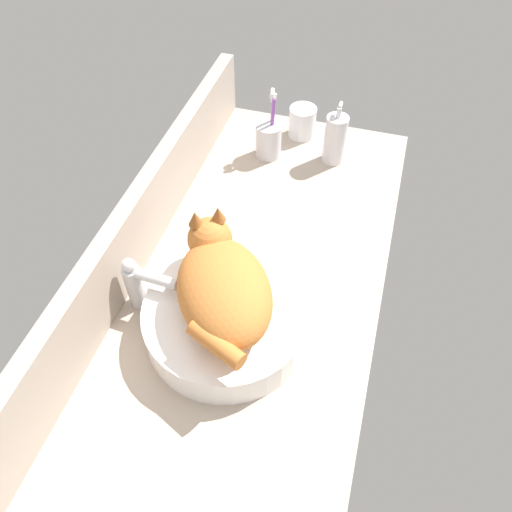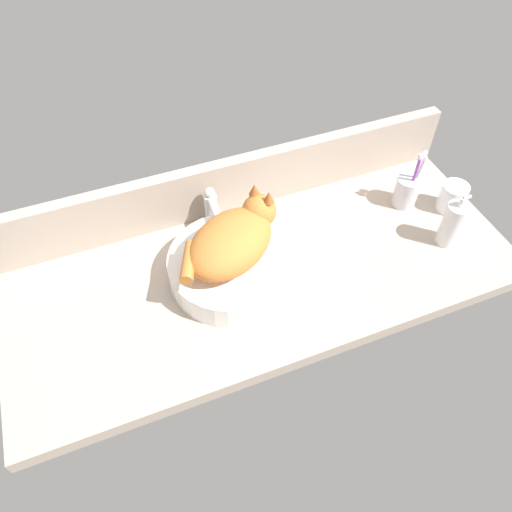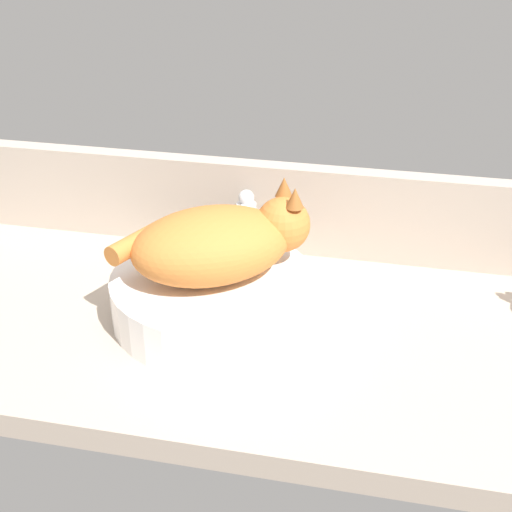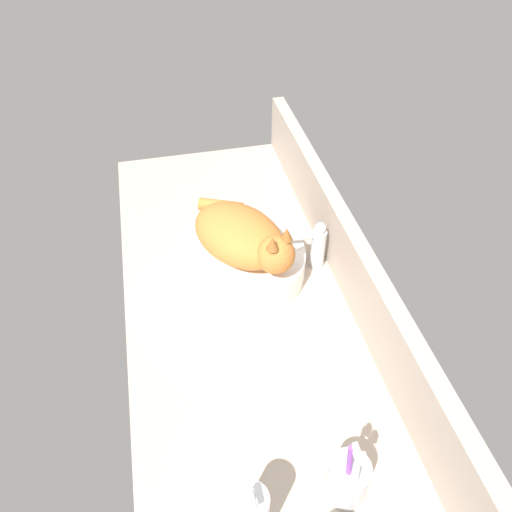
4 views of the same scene
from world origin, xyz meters
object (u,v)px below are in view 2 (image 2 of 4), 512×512
Objects in this scene: cat at (233,239)px; soap_dispenser at (452,224)px; faucet at (212,208)px; water_glass at (452,199)px; sink_basin at (232,267)px; toothbrush_cup at (407,190)px.

soap_dispenser is at bearing -10.60° from cat.
water_glass is (66.80, -18.20, -3.57)cm from faucet.
sink_basin is 1.94× the size of soap_dispenser.
cat is at bearing -173.42° from toothbrush_cup.
cat reaches higher than toothbrush_cup.
toothbrush_cup is at bearing 149.25° from water_glass.
faucet is 0.82× the size of soap_dispenser.
faucet is (-0.07, 17.92, -5.87)cm from cat.
sink_basin is 1.07× the size of cat.
toothbrush_cup is at bearing 98.63° from soap_dispenser.
faucet is 69.32cm from water_glass.
cat is 1.62× the size of toothbrush_cup.
sink_basin is 1.73× the size of toothbrush_cup.
cat is 67.40cm from water_glass.
faucet is 64.91cm from soap_dispenser.
sink_basin is 60.16cm from soap_dispenser.
soap_dispenser is at bearing -9.66° from sink_basin.
sink_basin is 2.38× the size of faucet.
cat reaches higher than sink_basin.
cat is at bearing 35.38° from sink_basin.
toothbrush_cup is 13.15cm from water_glass.
toothbrush_cup is at bearing 6.58° from cat.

